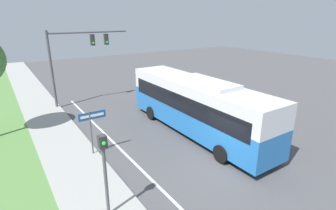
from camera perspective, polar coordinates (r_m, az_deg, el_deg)
name	(u,v)px	position (r m, az deg, el deg)	size (l,w,h in m)	color
ground_plane	(222,165)	(13.83, 11.64, -12.66)	(80.00, 80.00, 0.00)	#4C4C4F
lane_divider_near	(162,190)	(11.92, -1.41, -17.93)	(0.14, 30.00, 0.01)	silver
bus	(196,104)	(16.36, 6.13, 0.31)	(2.66, 11.48, 3.62)	#236BB7
signal_gantry	(76,52)	(22.78, -19.35, 10.92)	(6.56, 0.41, 6.14)	#4C4C51
pedestrian_signal	(104,164)	(9.58, -13.67, -12.40)	(0.28, 0.34, 3.33)	#4C4C51
street_sign	(92,124)	(14.22, -16.26, -4.04)	(1.43, 0.08, 2.51)	#4C4C51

